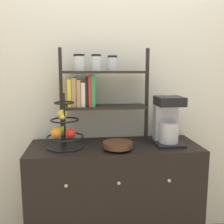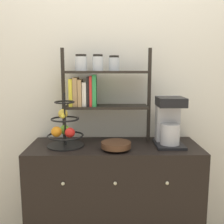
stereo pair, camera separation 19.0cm
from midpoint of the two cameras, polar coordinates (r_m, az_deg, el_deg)
name	(u,v)px [view 2 (the right image)]	position (r m, az deg, el deg)	size (l,w,h in m)	color
wall_back	(114,85)	(2.16, 2.90, 5.91)	(7.00, 0.05, 2.60)	silver
sideboard	(114,200)	(2.12, 3.21, -18.59)	(1.26, 0.49, 0.87)	black
coffee_maker	(169,121)	(2.00, 14.95, -1.88)	(0.20, 0.26, 0.36)	black
fruit_stand	(64,129)	(1.91, -7.55, -3.72)	(0.27, 0.27, 0.40)	black
wooden_bowl	(116,145)	(1.84, 3.87, -7.27)	(0.21, 0.21, 0.06)	#422819
shelf_hutch	(95,86)	(2.00, -1.06, 5.65)	(0.68, 0.20, 0.72)	black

